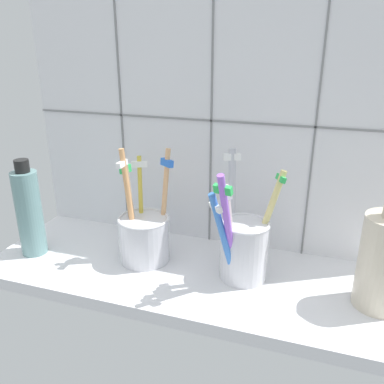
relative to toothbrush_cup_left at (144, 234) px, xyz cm
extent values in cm
cube|color=silver|center=(8.13, -1.21, -5.40)|extent=(64.00, 22.00, 2.00)
cube|color=white|center=(8.13, 10.79, 16.10)|extent=(64.00, 2.00, 45.00)
cube|color=gray|center=(-7.87, 9.69, 16.10)|extent=(0.30, 0.20, 45.00)
cube|color=gray|center=(8.13, 9.69, 16.10)|extent=(0.30, 0.20, 45.00)
cube|color=gray|center=(24.13, 9.69, 16.10)|extent=(0.30, 0.20, 45.00)
cube|color=gray|center=(8.13, 9.69, 16.86)|extent=(64.00, 0.20, 0.30)
cylinder|color=silver|center=(0.08, -0.10, -0.81)|extent=(8.04, 8.04, 7.18)
torus|color=silver|center=(0.08, -0.10, 2.78)|extent=(8.14, 8.14, 0.50)
cylinder|color=tan|center=(-1.79, -0.70, 4.99)|extent=(2.54, 0.89, 18.05)
cube|color=white|center=(-2.41, -0.72, 11.82)|extent=(0.87, 2.60, 0.87)
cylinder|color=gold|center=(-1.32, 2.16, 3.93)|extent=(1.91, 3.37, 15.97)
cube|color=white|center=(-1.72, 3.15, 10.56)|extent=(2.71, 1.81, 1.06)
cylinder|color=tan|center=(-2.06, 0.00, 3.77)|extent=(2.54, 1.51, 15.62)
cube|color=green|center=(-2.62, 0.13, 10.58)|extent=(1.30, 2.05, 1.22)
cylinder|color=#E8AE79|center=(2.57, 2.66, 4.71)|extent=(2.19, 2.76, 17.52)
cube|color=blue|center=(2.96, 3.25, 11.21)|extent=(2.54, 2.09, 1.17)
cylinder|color=silver|center=(16.18, -0.10, -0.02)|extent=(7.06, 7.06, 8.76)
torus|color=silver|center=(16.18, -0.10, 4.36)|extent=(7.21, 7.21, 0.50)
cylinder|color=silver|center=(14.48, -2.08, 3.39)|extent=(3.06, 2.57, 14.93)
cube|color=white|center=(13.81, -2.55, 9.64)|extent=(2.11, 2.41, 1.14)
cylinder|color=#3B79D5|center=(14.01, -3.70, 3.18)|extent=(4.39, 4.35, 14.64)
cube|color=white|center=(12.96, -4.74, 8.37)|extent=(2.38, 2.40, 0.98)
cylinder|color=#9E5EDD|center=(14.57, -3.79, 4.74)|extent=(2.45, 6.50, 17.78)
cube|color=green|center=(14.10, -5.72, 11.35)|extent=(2.65, 1.53, 1.32)
cylinder|color=#E6D784|center=(18.76, 1.03, 4.05)|extent=(5.30, 3.52, 16.36)
cube|color=green|center=(20.45, 1.97, 10.99)|extent=(1.78, 2.29, 0.95)
cylinder|color=#BABAC5|center=(13.50, 2.90, 5.00)|extent=(2.71, 4.48, 18.20)
cube|color=white|center=(12.96, 4.18, 12.80)|extent=(2.71, 1.94, 1.15)
cylinder|color=beige|center=(34.71, -1.18, 2.04)|extent=(6.56, 6.56, 12.88)
cylinder|color=#6B9596|center=(-18.35, -3.85, 2.66)|extent=(4.09, 4.09, 14.11)
cylinder|color=black|center=(-18.35, -3.85, 10.71)|extent=(2.25, 2.25, 2.00)
camera|label=1|loc=(25.21, -51.70, 29.21)|focal=37.48mm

